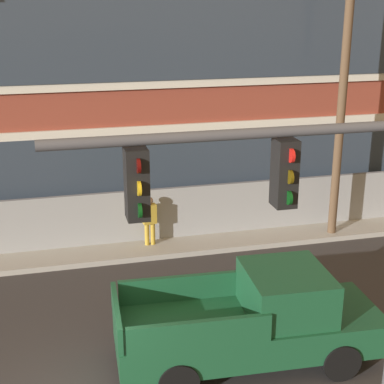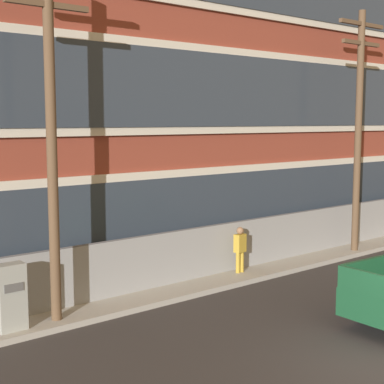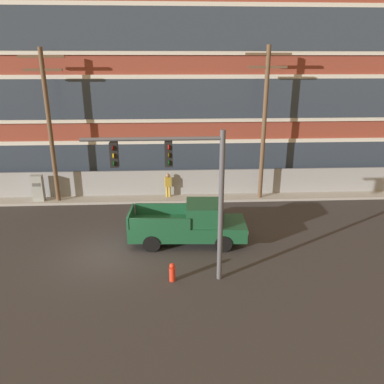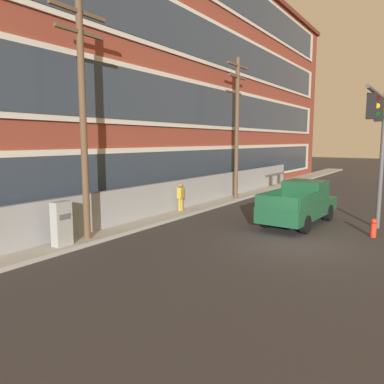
{
  "view_description": "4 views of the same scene",
  "coord_description": "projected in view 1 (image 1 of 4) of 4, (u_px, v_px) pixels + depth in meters",
  "views": [
    {
      "loc": [
        -0.06,
        -9.05,
        7.37
      ],
      "look_at": [
        3.22,
        4.12,
        2.82
      ],
      "focal_mm": 55.0,
      "sensor_mm": 36.0,
      "label": 1
    },
    {
      "loc": [
        -10.77,
        -6.3,
        5.16
      ],
      "look_at": [
        -1.44,
        4.82,
        3.4
      ],
      "focal_mm": 55.0,
      "sensor_mm": 36.0,
      "label": 2
    },
    {
      "loc": [
        3.02,
        -15.38,
        8.27
      ],
      "look_at": [
        3.93,
        1.92,
        2.28
      ],
      "focal_mm": 35.0,
      "sensor_mm": 36.0,
      "label": 3
    },
    {
      "loc": [
        -13.85,
        -4.36,
        3.96
      ],
      "look_at": [
        -0.35,
        4.52,
        1.75
      ],
      "focal_mm": 35.0,
      "sensor_mm": 36.0,
      "label": 4
    }
  ],
  "objects": [
    {
      "name": "traffic_signal_mast",
      "position": [
        314.0,
        235.0,
        8.03
      ],
      "size": [
        5.14,
        0.43,
        6.03
      ],
      "color": "#4C4C51",
      "rests_on": "ground"
    },
    {
      "name": "utility_pole_midblock",
      "position": [
        344.0,
        76.0,
        17.29
      ],
      "size": [
        2.64,
        0.26,
        9.25
      ],
      "color": "brown",
      "rests_on": "ground"
    },
    {
      "name": "chain_link_fence",
      "position": [
        208.0,
        211.0,
        18.49
      ],
      "size": [
        30.78,
        0.06,
        1.81
      ],
      "color": "gray",
      "rests_on": "ground"
    },
    {
      "name": "pedestrian_near_cabinet",
      "position": [
        150.0,
        219.0,
        17.68
      ],
      "size": [
        0.43,
        0.29,
        1.69
      ],
      "color": "#B7932D",
      "rests_on": "ground"
    },
    {
      "name": "pickup_truck_dark_green",
      "position": [
        255.0,
        321.0,
        12.2
      ],
      "size": [
        5.66,
        2.3,
        2.03
      ],
      "color": "#194C2D",
      "rests_on": "ground"
    },
    {
      "name": "sidewalk_building_side",
      "position": [
        60.0,
        254.0,
        17.45
      ],
      "size": [
        80.0,
        1.92,
        0.16
      ],
      "primitive_type": "cube",
      "color": "#9E9B93",
      "rests_on": "ground"
    }
  ]
}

